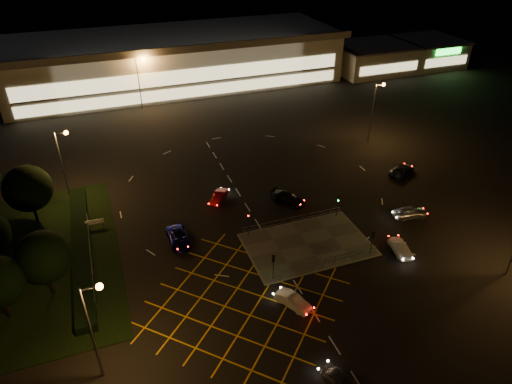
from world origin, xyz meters
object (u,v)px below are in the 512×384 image
object	(u,v)px
signal_se	(373,238)
car_right_silver	(410,212)
car_left_blue	(179,238)
signal_ne	(338,201)
car_far_dkgrey	(288,198)
signal_nw	(248,220)
car_approach_white	(400,247)
signal_sw	(273,262)
car_circ_red	(219,197)
car_near_silver	(342,381)
car_east_grey	(402,170)
car_queue_white	(293,301)

from	to	relation	value
signal_se	car_right_silver	bearing A→B (deg)	-152.10
signal_se	car_left_blue	world-z (taller)	signal_se
signal_ne	car_far_dkgrey	size ratio (longest dim) A/B	0.66
signal_nw	car_approach_white	distance (m)	17.89
signal_ne	car_far_dkgrey	world-z (taller)	signal_ne
signal_sw	signal_ne	xyz separation A→B (m)	(12.00, 7.99, 0.00)
signal_se	car_circ_red	distance (m)	21.39
signal_sw	signal_nw	xyz separation A→B (m)	(0.00, 7.99, 0.00)
signal_nw	car_right_silver	size ratio (longest dim) A/B	0.71
car_near_silver	car_east_grey	world-z (taller)	car_east_grey
signal_nw	car_left_blue	world-z (taller)	signal_nw
signal_sw	car_right_silver	size ratio (longest dim) A/B	0.71
car_circ_red	car_approach_white	distance (m)	24.19
car_near_silver	car_approach_white	size ratio (longest dim) A/B	0.88
signal_nw	car_near_silver	world-z (taller)	signal_nw
car_far_dkgrey	car_right_silver	size ratio (longest dim) A/B	1.08
car_near_silver	car_far_dkgrey	size ratio (longest dim) A/B	0.79
car_far_dkgrey	signal_ne	bearing A→B (deg)	-88.53
car_left_blue	car_east_grey	world-z (taller)	car_left_blue
car_east_grey	car_queue_white	bearing A→B (deg)	97.86
signal_se	car_near_silver	distance (m)	18.13
car_right_silver	car_approach_white	xyz separation A→B (m)	(-5.27, -5.42, -0.13)
signal_sw	signal_se	distance (m)	12.00
car_near_silver	car_left_blue	bearing A→B (deg)	89.89
car_near_silver	car_right_silver	distance (m)	27.48
car_approach_white	car_left_blue	bearing A→B (deg)	-11.67
car_east_grey	car_approach_white	distance (m)	18.87
signal_sw	signal_se	size ratio (longest dim) A/B	1.00
signal_ne	car_approach_white	size ratio (longest dim) A/B	0.74
car_left_blue	car_approach_white	size ratio (longest dim) A/B	1.17
car_left_blue	car_right_silver	distance (m)	29.32
car_queue_white	car_far_dkgrey	size ratio (longest dim) A/B	0.80
signal_se	signal_ne	bearing A→B (deg)	-90.00
signal_ne	car_right_silver	size ratio (longest dim) A/B	0.71
car_far_dkgrey	car_approach_white	bearing A→B (deg)	-99.49
car_far_dkgrey	car_circ_red	xyz separation A→B (m)	(-8.60, 3.65, -0.07)
signal_nw	car_near_silver	bearing A→B (deg)	-88.67
signal_se	signal_nw	bearing A→B (deg)	-33.65
car_queue_white	car_east_grey	world-z (taller)	car_east_grey
signal_ne	car_near_silver	world-z (taller)	signal_ne
car_near_silver	signal_nw	bearing A→B (deg)	71.20
signal_ne	car_approach_white	xyz separation A→B (m)	(3.50, -8.77, -1.75)
car_east_grey	signal_sw	bearing A→B (deg)	90.82
car_east_grey	signal_nw	bearing A→B (deg)	75.96
signal_sw	car_far_dkgrey	size ratio (longest dim) A/B	0.66
car_queue_white	car_circ_red	world-z (taller)	car_queue_white
signal_ne	car_left_blue	world-z (taller)	signal_ne
signal_sw	signal_se	world-z (taller)	same
car_queue_white	car_right_silver	size ratio (longest dim) A/B	0.87
car_circ_red	signal_ne	bearing A→B (deg)	4.56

